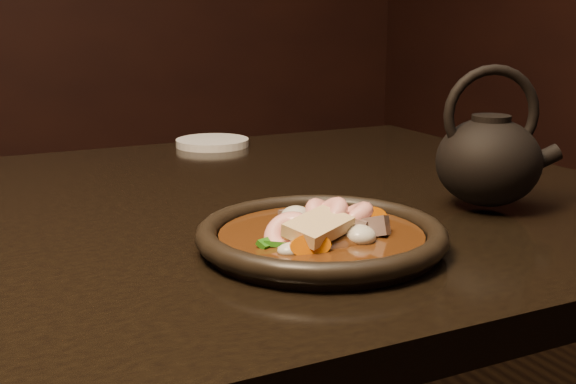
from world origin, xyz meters
name	(u,v)px	position (x,y,z in m)	size (l,w,h in m)	color
table	(44,284)	(0.00, 0.00, 0.67)	(1.60, 0.90, 0.75)	black
plate	(321,237)	(0.25, -0.23, 0.76)	(0.26, 0.26, 0.03)	black
stirfry	(323,231)	(0.25, -0.23, 0.77)	(0.17, 0.13, 0.06)	#3B1D0A
saucer_right	(212,143)	(0.36, 0.38, 0.76)	(0.13, 0.13, 0.01)	white
teapot	(489,157)	(0.52, -0.18, 0.82)	(0.16, 0.13, 0.18)	black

